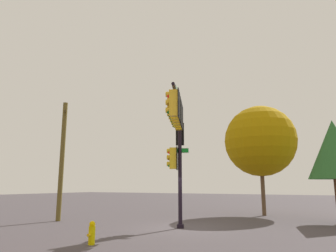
{
  "coord_description": "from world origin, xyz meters",
  "views": [
    {
      "loc": [
        14.48,
        7.06,
        2.12
      ],
      "look_at": [
        1.48,
        0.09,
        4.95
      ],
      "focal_mm": 32.97,
      "sensor_mm": 36.0,
      "label": 1
    }
  ],
  "objects_px": {
    "utility_pole": "(62,158)",
    "tree_near": "(335,150)",
    "signal_pole_assembly": "(177,127)",
    "tree_mid": "(260,141)",
    "fire_hydrant": "(92,233)"
  },
  "relations": [
    {
      "from": "utility_pole",
      "to": "tree_near",
      "type": "bearing_deg",
      "value": 112.99
    },
    {
      "from": "signal_pole_assembly",
      "to": "utility_pole",
      "type": "relative_size",
      "value": 0.91
    },
    {
      "from": "tree_near",
      "to": "tree_mid",
      "type": "relative_size",
      "value": 0.74
    },
    {
      "from": "fire_hydrant",
      "to": "tree_near",
      "type": "bearing_deg",
      "value": 144.0
    },
    {
      "from": "utility_pole",
      "to": "tree_mid",
      "type": "relative_size",
      "value": 0.92
    },
    {
      "from": "fire_hydrant",
      "to": "tree_near",
      "type": "height_order",
      "value": "tree_near"
    },
    {
      "from": "fire_hydrant",
      "to": "tree_mid",
      "type": "height_order",
      "value": "tree_mid"
    },
    {
      "from": "tree_mid",
      "to": "fire_hydrant",
      "type": "bearing_deg",
      "value": -13.28
    },
    {
      "from": "fire_hydrant",
      "to": "tree_mid",
      "type": "distance_m",
      "value": 15.31
    },
    {
      "from": "signal_pole_assembly",
      "to": "tree_near",
      "type": "relative_size",
      "value": 1.14
    },
    {
      "from": "signal_pole_assembly",
      "to": "fire_hydrant",
      "type": "xyz_separation_m",
      "value": [
        4.15,
        -1.4,
        -4.47
      ]
    },
    {
      "from": "signal_pole_assembly",
      "to": "tree_near",
      "type": "bearing_deg",
      "value": 136.24
    },
    {
      "from": "utility_pole",
      "to": "fire_hydrant",
      "type": "bearing_deg",
      "value": 55.31
    },
    {
      "from": "signal_pole_assembly",
      "to": "utility_pole",
      "type": "height_order",
      "value": "utility_pole"
    },
    {
      "from": "fire_hydrant",
      "to": "tree_mid",
      "type": "bearing_deg",
      "value": 166.72
    }
  ]
}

